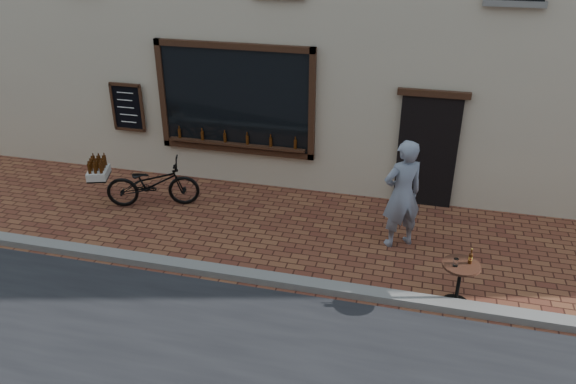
# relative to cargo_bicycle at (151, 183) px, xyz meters

# --- Properties ---
(ground) EXTENTS (90.00, 90.00, 0.00)m
(ground) POSITION_rel_cargo_bicycle_xyz_m (3.24, -2.11, -0.48)
(ground) COLOR #5C2A1D
(ground) RESTS_ON ground
(kerb) EXTENTS (90.00, 0.25, 0.12)m
(kerb) POSITION_rel_cargo_bicycle_xyz_m (3.24, -1.91, -0.42)
(kerb) COLOR slate
(kerb) RESTS_ON ground
(cargo_bicycle) EXTENTS (2.14, 1.20, 1.01)m
(cargo_bicycle) POSITION_rel_cargo_bicycle_xyz_m (0.00, 0.00, 0.00)
(cargo_bicycle) COLOR black
(cargo_bicycle) RESTS_ON ground
(bistro_table) EXTENTS (0.55, 0.55, 0.94)m
(bistro_table) POSITION_rel_cargo_bicycle_xyz_m (5.76, -1.76, 0.02)
(bistro_table) COLOR black
(bistro_table) RESTS_ON ground
(pedestrian) EXTENTS (0.85, 0.77, 1.94)m
(pedestrian) POSITION_rel_cargo_bicycle_xyz_m (4.79, -0.27, 0.49)
(pedestrian) COLOR gray
(pedestrian) RESTS_ON ground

